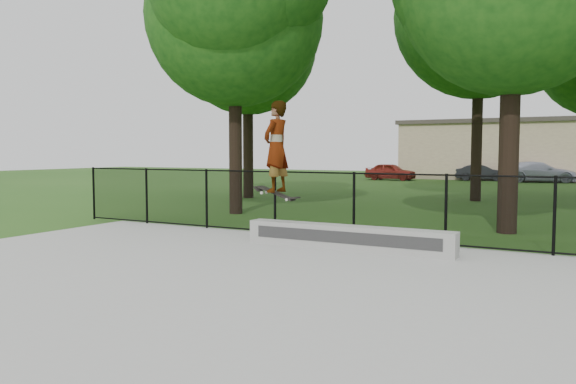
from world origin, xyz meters
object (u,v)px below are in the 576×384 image
object	(u,v)px
car_a	(390,172)
skater_airborne	(276,148)
car_c	(539,172)
car_b	(481,173)
grind_ledge	(347,237)

from	to	relation	value
car_a	skater_airborne	xyz separation A→B (m)	(6.55, -27.93, 1.48)
car_a	car_c	distance (m)	9.59
car_a	car_b	world-z (taller)	car_a
car_c	skater_airborne	distance (m)	29.98
car_c	skater_airborne	size ratio (longest dim) A/B	2.03
grind_ledge	car_a	xyz separation A→B (m)	(-8.10, 27.83, 0.30)
car_b	skater_airborne	bearing A→B (deg)	172.68
grind_ledge	car_c	bearing A→B (deg)	87.49
car_a	car_c	bearing A→B (deg)	-75.34
car_c	car_b	bearing A→B (deg)	70.07
car_b	skater_airborne	xyz separation A→B (m)	(0.78, -30.15, 1.52)
skater_airborne	car_c	bearing A→B (deg)	84.52
grind_ledge	car_b	xyz separation A→B (m)	(-2.34, 30.04, 0.26)
car_a	car_b	size ratio (longest dim) A/B	1.14
car_c	skater_airborne	bearing A→B (deg)	159.86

